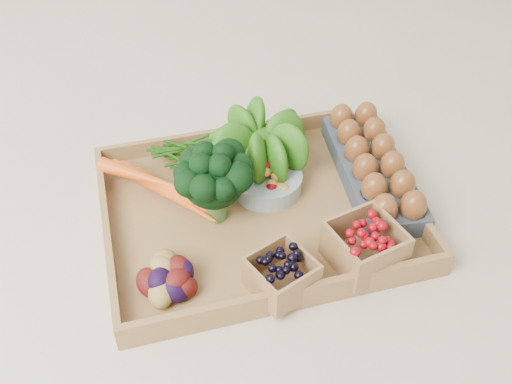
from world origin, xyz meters
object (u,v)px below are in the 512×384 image
object	(u,v)px
tray	(256,213)
cherry_bowl	(267,182)
broccoli	(214,193)
egg_carton	(372,171)

from	to	relation	value
tray	cherry_bowl	world-z (taller)	cherry_bowl
tray	broccoli	distance (m)	0.10
cherry_bowl	egg_carton	xyz separation A→B (m)	(0.21, -0.03, 0.00)
tray	broccoli	xyz separation A→B (m)	(-0.08, 0.00, 0.06)
broccoli	cherry_bowl	xyz separation A→B (m)	(0.11, 0.05, -0.04)
tray	cherry_bowl	bearing A→B (deg)	55.17
tray	broccoli	world-z (taller)	broccoli
tray	broccoli	size ratio (longest dim) A/B	3.85
tray	egg_carton	size ratio (longest dim) A/B	1.64
egg_carton	tray	bearing A→B (deg)	-167.27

